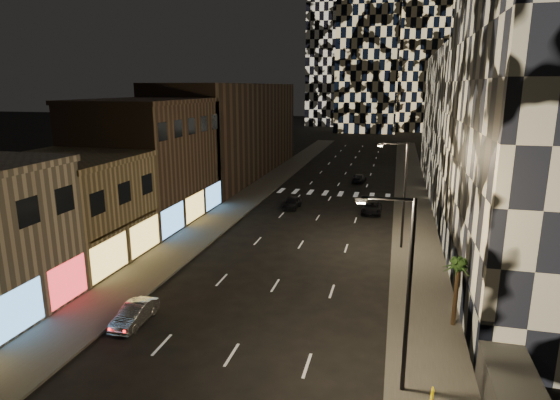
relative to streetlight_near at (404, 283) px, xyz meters
The scene contains 16 objects.
sidewalk_left 44.33m from the streetlight_near, 114.65° to the left, with size 4.00×120.00×0.15m, color #47443F.
sidewalk_right 40.38m from the streetlight_near, 87.64° to the left, with size 4.00×120.00×0.15m, color #47443F.
curb_left 43.50m from the streetlight_near, 112.12° to the left, with size 0.20×120.00×0.15m, color #4C4C47.
curb_right 40.35m from the streetlight_near, 90.65° to the left, with size 0.20×120.00×0.15m, color #4C4C47.
retail_tan 27.67m from the streetlight_near, 156.55° to the left, with size 10.00×10.00×8.00m, color #877351.
retail_brown 34.58m from the streetlight_near, 137.17° to the left, with size 10.00×15.00×12.00m, color #473628.
retail_filler_left 56.09m from the streetlight_near, 116.89° to the left, with size 10.00×40.00×14.00m, color #473628.
midrise_base 15.51m from the streetlight_near, 74.78° to the left, with size 0.60×25.00×3.00m, color #383838.
midrise_filler_right 48.56m from the streetlight_near, 76.08° to the left, with size 16.00×40.00×18.00m, color #232326.
streetlight_near is the anchor object (origin of this frame).
streetlight_far 20.00m from the streetlight_near, 90.00° to the left, with size 2.55×0.25×9.00m.
car_silver_parked 15.96m from the streetlight_near, 169.66° to the left, with size 1.30×3.72×1.23m, color gray.
car_dark_midlane 33.55m from the streetlight_near, 110.91° to the left, with size 1.59×3.94×1.34m, color black.
car_dark_oncoming 48.95m from the streetlight_near, 96.67° to the left, with size 1.66×4.08×1.18m, color black.
car_dark_rightlane 31.64m from the streetlight_near, 95.31° to the left, with size 2.07×4.49×1.25m, color black.
palm_tree 7.80m from the streetlight_near, 65.50° to the left, with size 2.06×2.08×4.08m.
Camera 1 is at (7.72, -9.49, 13.61)m, focal length 30.00 mm.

